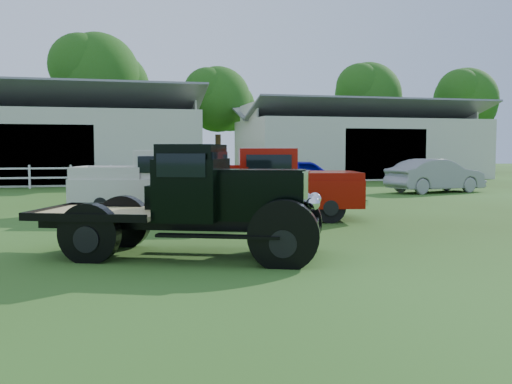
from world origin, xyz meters
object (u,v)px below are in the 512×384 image
object	(u,v)px
vintage_flatbed	(188,201)
white_pickup	(160,183)
misc_car_blue	(305,176)
red_pickup	(263,183)
misc_car_grey	(435,176)

from	to	relation	value
vintage_flatbed	white_pickup	bearing A→B (deg)	111.61
white_pickup	misc_car_blue	world-z (taller)	white_pickup
white_pickup	red_pickup	bearing A→B (deg)	-19.89
white_pickup	misc_car_grey	xyz separation A→B (m)	(13.02, 6.11, -0.19)
vintage_flatbed	misc_car_blue	bearing A→B (deg)	85.28
white_pickup	misc_car_blue	bearing A→B (deg)	61.35
red_pickup	misc_car_blue	size ratio (longest dim) A/B	1.24
misc_car_blue	misc_car_grey	size ratio (longest dim) A/B	0.96
red_pickup	white_pickup	xyz separation A→B (m)	(-2.73, 1.86, -0.06)
red_pickup	white_pickup	distance (m)	3.31
vintage_flatbed	red_pickup	distance (m)	5.74
red_pickup	misc_car_blue	bearing A→B (deg)	75.81
red_pickup	misc_car_blue	xyz separation A→B (m)	(4.56, 9.68, -0.25)
vintage_flatbed	white_pickup	size ratio (longest dim) A/B	1.00
white_pickup	misc_car_blue	xyz separation A→B (m)	(7.30, 7.82, -0.19)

